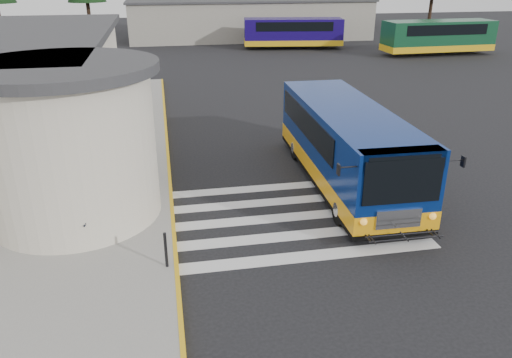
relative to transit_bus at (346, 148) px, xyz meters
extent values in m
plane|color=black|center=(-2.35, -1.55, -1.37)|extent=(140.00, 140.00, 0.00)
cube|color=gray|center=(-11.35, 2.45, -1.29)|extent=(10.00, 34.00, 0.15)
cube|color=gold|center=(-6.40, 2.45, -1.29)|extent=(0.12, 34.00, 0.16)
cylinder|color=beige|center=(-9.35, -1.05, 1.03)|extent=(5.20, 5.20, 4.50)
cylinder|color=#38383A|center=(-9.35, -1.05, 3.43)|extent=(5.80, 5.80, 0.30)
cube|color=black|center=(-8.83, 3.45, -0.12)|extent=(0.08, 1.20, 2.20)
cube|color=#38383A|center=(-8.35, 3.45, 1.18)|extent=(1.20, 1.80, 0.12)
cube|color=silver|center=(-2.85, -4.75, -1.36)|extent=(8.00, 0.55, 0.01)
cube|color=silver|center=(-2.85, -3.55, -1.36)|extent=(8.00, 0.55, 0.01)
cube|color=silver|center=(-2.85, -2.35, -1.36)|extent=(8.00, 0.55, 0.01)
cube|color=silver|center=(-2.85, -1.15, -1.36)|extent=(8.00, 0.55, 0.01)
cube|color=silver|center=(-2.85, 0.05, -1.36)|extent=(8.00, 0.55, 0.01)
cube|color=gray|center=(3.65, 40.45, 0.63)|extent=(26.00, 8.00, 4.00)
cube|color=#38383A|center=(3.65, 40.45, 2.73)|extent=(26.40, 8.40, 0.20)
cylinder|color=black|center=(-24.35, 48.45, 0.43)|extent=(0.44, 0.44, 3.60)
cylinder|color=black|center=(-14.35, 48.45, 0.43)|extent=(0.44, 0.44, 3.60)
cylinder|color=black|center=(-4.35, 48.45, 0.43)|extent=(0.44, 0.44, 3.60)
cylinder|color=black|center=(5.65, 48.45, 0.43)|extent=(0.44, 0.44, 3.60)
cylinder|color=black|center=(13.65, 48.45, 0.43)|extent=(0.44, 0.44, 3.60)
cylinder|color=black|center=(21.65, 48.45, 0.43)|extent=(0.44, 0.44, 3.60)
cylinder|color=black|center=(29.65, 48.45, 0.43)|extent=(0.44, 0.44, 3.60)
cube|color=navy|center=(0.00, 0.04, 0.27)|extent=(2.80, 9.41, 2.44)
cube|color=orange|center=(0.00, 0.04, -0.66)|extent=(2.83, 9.44, 0.58)
cube|color=black|center=(0.00, 0.04, -1.00)|extent=(2.82, 9.43, 0.23)
cube|color=black|center=(-0.10, -4.66, 0.66)|extent=(2.29, 0.11, 1.30)
cube|color=silver|center=(-0.10, -4.67, -0.48)|extent=(1.35, 0.09, 0.57)
cube|color=black|center=(-1.30, 0.90, 0.76)|extent=(0.19, 6.86, 0.94)
cube|color=black|center=(1.34, 0.84, 0.76)|extent=(0.19, 6.86, 0.94)
cylinder|color=black|center=(-1.21, -3.05, -0.87)|extent=(0.33, 1.00, 1.00)
cylinder|color=black|center=(1.08, -3.11, -0.87)|extent=(0.33, 1.00, 1.00)
cylinder|color=black|center=(-1.08, 2.77, -0.87)|extent=(0.33, 1.00, 1.00)
cylinder|color=black|center=(1.20, 2.72, -0.87)|extent=(0.33, 1.00, 1.00)
cube|color=black|center=(-1.92, -4.44, 1.08)|extent=(0.06, 0.19, 0.31)
cube|color=black|center=(1.72, -4.52, 1.08)|extent=(0.06, 0.19, 0.31)
imported|color=black|center=(-7.86, -2.48, -0.36)|extent=(0.47, 0.67, 1.71)
imported|color=black|center=(-8.88, -3.27, -0.46)|extent=(0.81, 0.90, 1.52)
cylinder|color=black|center=(-6.64, -4.75, -0.72)|extent=(0.08, 0.08, 1.00)
cube|color=#150754|center=(6.50, 32.49, 0.26)|extent=(9.74, 3.90, 2.42)
cube|color=gold|center=(6.50, 32.49, -0.72)|extent=(9.77, 3.94, 0.53)
cube|color=black|center=(6.50, 32.49, 0.84)|extent=(7.66, 3.67, 0.84)
cube|color=#114226|center=(18.47, 26.44, 0.36)|extent=(10.09, 3.09, 2.56)
cube|color=gold|center=(18.47, 26.44, -0.68)|extent=(10.12, 3.12, 0.56)
cube|color=black|center=(18.47, 26.44, 0.97)|extent=(7.87, 3.07, 0.89)
camera|label=1|loc=(-6.42, -16.24, 6.11)|focal=35.00mm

